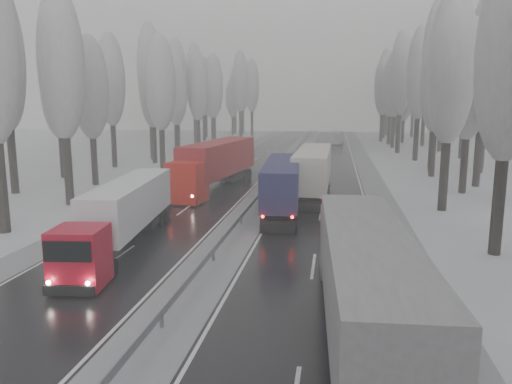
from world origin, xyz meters
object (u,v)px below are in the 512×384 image
(truck_cream_box, at_px, (314,168))
(box_truck_distant, at_px, (337,137))
(truck_blue_box, at_px, (283,181))
(truck_red_white, at_px, (125,210))
(truck_grey_tarp, at_px, (363,274))
(truck_red_red, at_px, (215,162))

(truck_cream_box, xyz_separation_m, box_truck_distant, (2.10, 57.26, -1.18))
(truck_blue_box, height_order, truck_red_white, truck_blue_box)
(truck_grey_tarp, distance_m, box_truck_distant, 84.36)
(truck_blue_box, xyz_separation_m, truck_red_red, (-7.26, 8.09, 0.35))
(truck_grey_tarp, xyz_separation_m, truck_cream_box, (-2.85, 27.09, 0.06))
(truck_blue_box, xyz_separation_m, truck_red_white, (-8.00, -11.01, -0.17))
(box_truck_distant, height_order, truck_red_white, truck_red_white)
(box_truck_distant, bearing_deg, truck_cream_box, -87.66)
(truck_blue_box, relative_size, truck_cream_box, 0.92)
(truck_red_red, bearing_deg, truck_blue_box, -41.27)
(box_truck_distant, xyz_separation_m, truck_red_red, (-11.46, -55.55, 1.33))
(truck_grey_tarp, relative_size, truck_blue_box, 1.06)
(truck_grey_tarp, bearing_deg, box_truck_distant, 87.39)
(box_truck_distant, bearing_deg, truck_blue_box, -89.34)
(truck_blue_box, bearing_deg, truck_red_white, -129.56)
(truck_cream_box, distance_m, truck_red_red, 9.52)
(truck_red_white, bearing_deg, truck_red_red, 81.50)
(box_truck_distant, relative_size, truck_red_red, 0.40)
(box_truck_distant, bearing_deg, truck_red_red, -97.22)
(truck_grey_tarp, bearing_deg, truck_red_white, 140.02)
(truck_grey_tarp, bearing_deg, truck_cream_box, 92.88)
(truck_cream_box, relative_size, box_truck_distant, 2.37)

